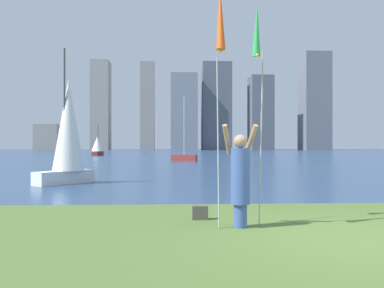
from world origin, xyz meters
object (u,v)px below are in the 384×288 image
(bag, at_px, (200,213))
(kite_flag_left, at_px, (220,24))
(sailboat_0, at_px, (97,146))
(person, at_px, (240,177))
(sailboat_3, at_px, (184,157))
(kite_flag_right, at_px, (257,38))
(sailboat_1, at_px, (68,132))

(bag, bearing_deg, kite_flag_left, -75.90)
(sailboat_0, bearing_deg, person, -77.06)
(person, height_order, sailboat_0, sailboat_0)
(sailboat_0, xyz_separation_m, sailboat_3, (11.08, -19.63, -0.90))
(kite_flag_right, bearing_deg, bag, 159.82)
(bag, relative_size, sailboat_1, 0.06)
(kite_flag_right, bearing_deg, kite_flag_left, -138.27)
(sailboat_1, distance_m, sailboat_3, 21.23)
(sailboat_3, bearing_deg, sailboat_1, -103.82)
(person, distance_m, kite_flag_right, 2.68)
(kite_flag_right, relative_size, sailboat_1, 0.81)
(sailboat_0, bearing_deg, kite_flag_right, -76.51)
(person, xyz_separation_m, sailboat_0, (-11.21, 48.78, 0.39))
(kite_flag_left, distance_m, bag, 3.61)
(person, relative_size, sailboat_1, 0.36)
(bag, distance_m, sailboat_3, 28.33)
(sailboat_0, bearing_deg, sailboat_3, -60.57)
(kite_flag_left, distance_m, sailboat_3, 29.59)
(person, bearing_deg, sailboat_3, 79.08)
(person, bearing_deg, sailboat_0, 91.77)
(person, distance_m, sailboat_3, 29.15)
(sailboat_3, bearing_deg, kite_flag_right, -88.96)
(bag, xyz_separation_m, sailboat_0, (-10.54, 47.96, 1.16))
(person, xyz_separation_m, bag, (-0.67, 0.82, -0.78))
(sailboat_0, bearing_deg, sailboat_1, -81.48)
(kite_flag_left, bearing_deg, kite_flag_right, 41.73)
(sailboat_0, relative_size, sailboat_3, 0.72)
(person, bearing_deg, sailboat_1, 109.96)
(kite_flag_right, xyz_separation_m, sailboat_0, (-11.60, 48.35, -2.23))
(kite_flag_right, height_order, bag, kite_flag_right)
(bag, bearing_deg, sailboat_0, 102.39)
(kite_flag_left, relative_size, bag, 13.81)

